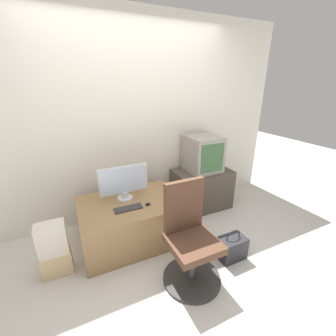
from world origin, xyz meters
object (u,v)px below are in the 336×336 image
main_monitor (124,182)px  mouse (148,204)px  handbag (232,248)px  cardboard_box_lower (57,263)px  crt_tv (203,154)px  office_chair (190,243)px  keyboard (128,208)px

main_monitor → mouse: bearing=-54.1°
main_monitor → handbag: main_monitor is taller
handbag → mouse: bearing=139.9°
cardboard_box_lower → mouse: bearing=1.9°
main_monitor → crt_tv: size_ratio=1.11×
cardboard_box_lower → handbag: handbag is taller
office_chair → handbag: bearing=1.3°
crt_tv → handbag: crt_tv is taller
cardboard_box_lower → handbag: size_ratio=0.80×
cardboard_box_lower → handbag: (1.69, -0.57, 0.01)m
main_monitor → cardboard_box_lower: bearing=-159.8°
main_monitor → mouse: main_monitor is taller
keyboard → handbag: bearing=-33.6°
office_chair → cardboard_box_lower: (-1.16, 0.58, -0.27)m
crt_tv → office_chair: (-0.84, -1.09, -0.44)m
cardboard_box_lower → crt_tv: bearing=14.4°
mouse → handbag: mouse is taller
keyboard → office_chair: 0.76m
office_chair → cardboard_box_lower: 1.32m
handbag → crt_tv: bearing=74.4°
mouse → office_chair: office_chair is taller
mouse → crt_tv: crt_tv is taller
keyboard → cardboard_box_lower: (-0.76, -0.05, -0.39)m
keyboard → cardboard_box_lower: bearing=-176.3°
office_chair → cardboard_box_lower: size_ratio=3.44×
main_monitor → keyboard: bearing=-97.1°
main_monitor → cardboard_box_lower: (-0.79, -0.29, -0.60)m
keyboard → mouse: bearing=-4.6°
cardboard_box_lower → handbag: 1.79m
main_monitor → keyboard: size_ratio=1.87×
main_monitor → cardboard_box_lower: main_monitor is taller
mouse → crt_tv: 1.17m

